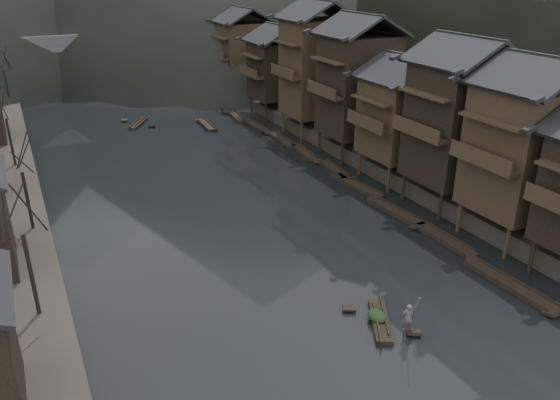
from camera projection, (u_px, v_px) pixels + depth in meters
water at (311, 283)px, 36.75m from camera, size 300.00×300.00×0.00m
right_bank at (382, 96)px, 83.44m from camera, size 40.00×200.00×1.80m
stilt_houses at (367, 78)px, 56.17m from camera, size 9.00×67.60×16.13m
bare_trees at (4, 135)px, 46.43m from camera, size 3.72×74.04×7.44m
moored_sampans at (289, 146)px, 63.41m from camera, size 2.95×74.01×0.47m
midriver_boats at (172, 124)px, 71.80m from camera, size 10.34×10.51×0.45m
stone_bridge at (106, 55)px, 93.76m from camera, size 40.00×6.00×9.00m
hero_sampan at (380, 320)px, 32.59m from camera, size 2.99×4.58×0.43m
cargo_heap at (378, 311)px, 32.48m from camera, size 1.05×1.38×0.63m
boatman at (408, 314)px, 31.26m from camera, size 0.77×0.66×1.78m
bamboo_pole at (416, 272)px, 30.23m from camera, size 0.97×2.15×3.75m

